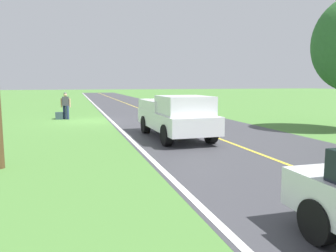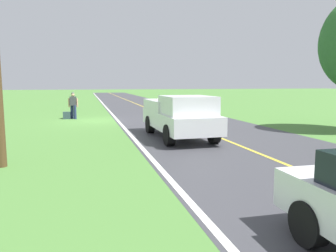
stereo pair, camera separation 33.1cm
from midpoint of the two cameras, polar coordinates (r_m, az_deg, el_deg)
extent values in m
plane|color=#4C7F38|center=(20.62, -14.05, 0.84)|extent=(200.00, 200.00, 0.00)
cube|color=#3D3D42|center=(21.38, -0.75, 1.30)|extent=(7.58, 120.00, 0.00)
cube|color=silver|center=(20.71, -10.41, 0.98)|extent=(0.16, 117.60, 0.00)
cube|color=gold|center=(21.38, -0.75, 1.31)|extent=(0.14, 117.60, 0.00)
cylinder|color=navy|center=(21.92, -17.59, 2.25)|extent=(0.18, 0.18, 0.88)
cylinder|color=navy|center=(22.18, -18.08, 2.29)|extent=(0.18, 0.18, 0.88)
cube|color=#3F3F47|center=(22.00, -17.91, 4.17)|extent=(0.42, 0.30, 0.58)
sphere|color=tan|center=(21.98, -17.96, 5.22)|extent=(0.23, 0.23, 0.23)
sphere|color=#4C564C|center=(21.98, -17.96, 5.41)|extent=(0.20, 0.20, 0.20)
cube|color=#234C2D|center=(22.19, -17.85, 4.27)|extent=(0.34, 0.23, 0.44)
cylinder|color=tan|center=(21.95, -17.23, 3.90)|extent=(0.10, 0.10, 0.58)
cylinder|color=tan|center=(22.02, -18.58, 3.86)|extent=(0.10, 0.10, 0.58)
cube|color=#384C56|center=(22.07, -18.91, 1.71)|extent=(0.48, 0.24, 0.47)
cube|color=silver|center=(13.98, 0.46, 1.07)|extent=(2.13, 5.45, 0.70)
cube|color=silver|center=(12.80, 2.12, 3.66)|extent=(1.89, 2.20, 0.72)
cube|color=black|center=(12.79, 2.12, 3.98)|extent=(1.71, 1.34, 0.43)
cube|color=silver|center=(15.25, 2.56, 3.78)|extent=(0.17, 3.03, 0.45)
cube|color=silver|center=(14.71, -4.34, 3.62)|extent=(0.17, 3.03, 0.45)
cube|color=silver|center=(16.40, -2.36, 4.04)|extent=(1.84, 0.14, 0.45)
cylinder|color=black|center=(12.73, 6.77, -1.21)|extent=(0.32, 0.81, 0.80)
cylinder|color=black|center=(12.10, -1.01, -1.61)|extent=(0.32, 0.81, 0.80)
cylinder|color=black|center=(15.77, 1.82, 0.52)|extent=(0.32, 0.81, 0.80)
cylinder|color=black|center=(15.26, -4.57, 0.27)|extent=(0.32, 0.81, 0.80)
cylinder|color=black|center=(5.32, 23.16, -15.11)|extent=(0.25, 0.66, 0.66)
camera|label=1|loc=(0.17, -91.01, -0.13)|focal=34.82mm
camera|label=2|loc=(0.17, 88.99, 0.13)|focal=34.82mm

